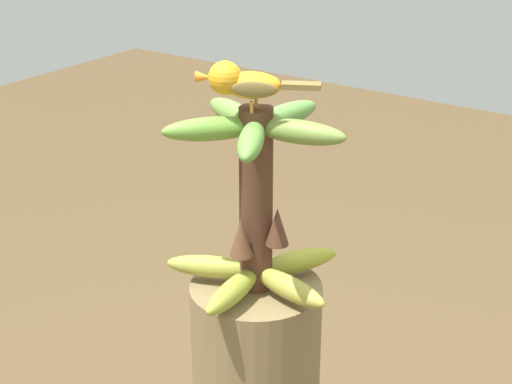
# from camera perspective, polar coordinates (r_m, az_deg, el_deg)

# --- Properties ---
(banana_bunch) EXTENTS (0.29, 0.29, 0.30)m
(banana_bunch) POSITION_cam_1_polar(r_m,az_deg,el_deg) (1.25, 0.01, -0.74)
(banana_bunch) COLOR #4C2D1E
(banana_bunch) RESTS_ON banana_tree
(perched_bird) EXTENTS (0.10, 0.17, 0.07)m
(perched_bird) POSITION_cam_1_polar(r_m,az_deg,el_deg) (1.18, -0.94, 7.59)
(perched_bird) COLOR #C68933
(perched_bird) RESTS_ON banana_bunch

